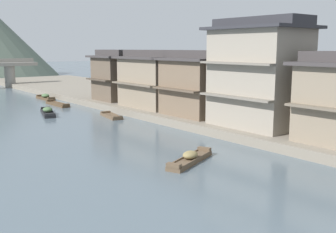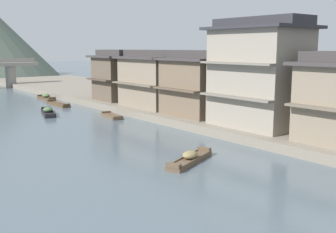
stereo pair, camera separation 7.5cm
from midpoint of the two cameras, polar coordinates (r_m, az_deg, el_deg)
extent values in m
cube|color=gray|center=(46.80, 4.32, 1.42)|extent=(18.00, 110.00, 0.72)
cube|color=#232326|center=(45.16, -16.56, 0.44)|extent=(2.53, 5.33, 0.26)
cube|color=#232326|center=(42.71, -16.26, 0.28)|extent=(1.07, 0.63, 0.24)
cube|color=#232326|center=(47.55, -16.86, 1.18)|extent=(1.07, 0.63, 0.24)
cube|color=#232326|center=(45.19, -15.92, 0.69)|extent=(1.39, 4.56, 0.08)
cube|color=#232326|center=(45.10, -17.23, 0.61)|extent=(1.39, 4.56, 0.08)
ellipsoid|color=#4C6B42|center=(45.10, -16.59, 0.95)|extent=(1.37, 1.64, 0.56)
cube|color=brown|center=(52.02, -15.28, 1.67)|extent=(1.02, 5.23, 0.24)
cube|color=brown|center=(54.26, -16.30, 2.19)|extent=(0.91, 0.36, 0.22)
cube|color=brown|center=(49.75, -14.19, 1.63)|extent=(0.91, 0.36, 0.22)
cube|color=brown|center=(51.83, -15.76, 1.80)|extent=(0.09, 4.73, 0.08)
cube|color=brown|center=(52.18, -14.82, 1.89)|extent=(0.09, 4.73, 0.08)
cube|color=brown|center=(41.97, -7.94, 0.03)|extent=(1.81, 3.99, 0.21)
cube|color=brown|center=(43.59, -8.74, 0.63)|extent=(1.07, 0.54, 0.18)
cube|color=brown|center=(40.29, -7.08, -0.07)|extent=(1.07, 0.54, 0.18)
cube|color=brown|center=(41.77, -8.63, 0.17)|extent=(0.67, 3.31, 0.08)
cube|color=brown|center=(42.12, -7.27, 0.28)|extent=(0.67, 3.31, 0.08)
cube|color=brown|center=(58.57, -16.84, 2.47)|extent=(1.19, 4.18, 0.26)
cube|color=brown|center=(60.32, -17.56, 2.87)|extent=(1.00, 0.38, 0.23)
cube|color=brown|center=(56.77, -16.10, 2.53)|extent=(1.00, 0.38, 0.23)
cube|color=brown|center=(58.36, -17.31, 2.59)|extent=(0.16, 3.66, 0.08)
cube|color=brown|center=(58.74, -16.39, 2.68)|extent=(0.16, 3.66, 0.08)
ellipsoid|color=#4C6B42|center=(58.52, -16.86, 2.86)|extent=(1.02, 1.41, 0.55)
cube|color=brown|center=(25.34, 3.22, -6.25)|extent=(4.67, 2.70, 0.26)
cube|color=brown|center=(23.40, 0.87, -6.95)|extent=(0.67, 0.94, 0.24)
cube|color=brown|center=(27.19, 5.24, -4.62)|extent=(0.67, 0.94, 0.24)
cube|color=brown|center=(25.11, 4.14, -6.00)|extent=(3.87, 1.69, 0.08)
cube|color=brown|center=(25.48, 2.32, -5.75)|extent=(3.87, 1.69, 0.08)
ellipsoid|color=olive|center=(25.24, 3.23, -5.44)|extent=(1.46, 1.27, 0.48)
cube|color=#6E6151|center=(27.11, 21.04, 1.07)|extent=(0.70, 5.11, 0.16)
cube|color=gray|center=(33.59, 12.83, 5.26)|extent=(5.10, 7.04, 7.80)
cube|color=gray|center=(31.53, 9.41, 2.72)|extent=(0.70, 7.04, 0.16)
cube|color=gray|center=(31.33, 9.54, 7.44)|extent=(0.70, 7.04, 0.16)
cube|color=#2D2D33|center=(33.54, 13.10, 12.12)|extent=(6.00, 7.94, 0.24)
cube|color=#2D2D33|center=(33.56, 13.13, 12.92)|extent=(3.06, 7.94, 0.70)
cube|color=#75604C|center=(38.56, 4.19, 4.08)|extent=(4.74, 5.93, 5.20)
cube|color=brown|center=(36.80, 1.05, 3.83)|extent=(0.70, 5.93, 0.16)
cube|color=#3D3838|center=(38.39, 4.24, 8.12)|extent=(5.64, 6.83, 0.24)
cube|color=#3D3838|center=(38.38, 4.25, 8.82)|extent=(2.84, 6.83, 0.70)
cube|color=gray|center=(44.18, -1.66, 4.81)|extent=(5.37, 7.25, 5.20)
cube|color=#6E6151|center=(42.45, -4.96, 4.58)|extent=(0.70, 7.25, 0.16)
cube|color=#3D3838|center=(44.03, -1.67, 8.34)|extent=(6.27, 8.15, 0.24)
cube|color=#3D3838|center=(44.02, -1.68, 8.95)|extent=(3.22, 8.15, 0.70)
cube|color=brown|center=(50.21, -7.19, 5.33)|extent=(4.51, 4.83, 5.20)
cube|color=#4D4135|center=(48.93, -9.82, 5.15)|extent=(0.70, 4.83, 0.16)
cube|color=#3D3838|center=(50.08, -7.26, 8.44)|extent=(5.41, 5.73, 0.24)
cube|color=#3D3838|center=(50.07, -7.27, 8.97)|extent=(2.71, 5.73, 0.70)
cylinder|color=gray|center=(78.30, -21.36, 5.27)|extent=(1.80, 1.80, 3.87)
camera|label=1|loc=(0.04, -89.93, 0.01)|focal=43.03mm
camera|label=2|loc=(0.04, 90.07, -0.01)|focal=43.03mm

